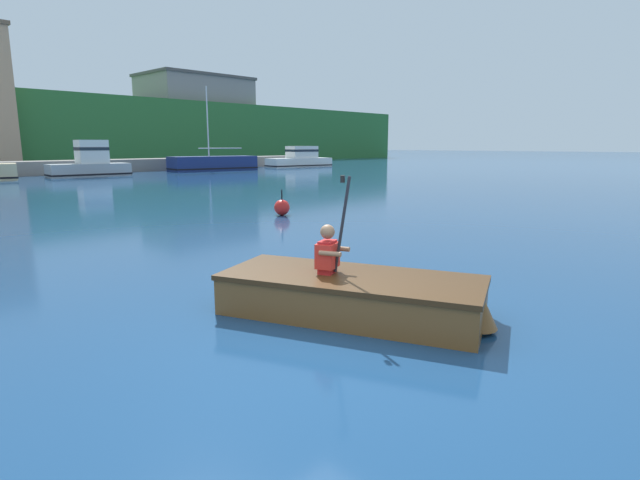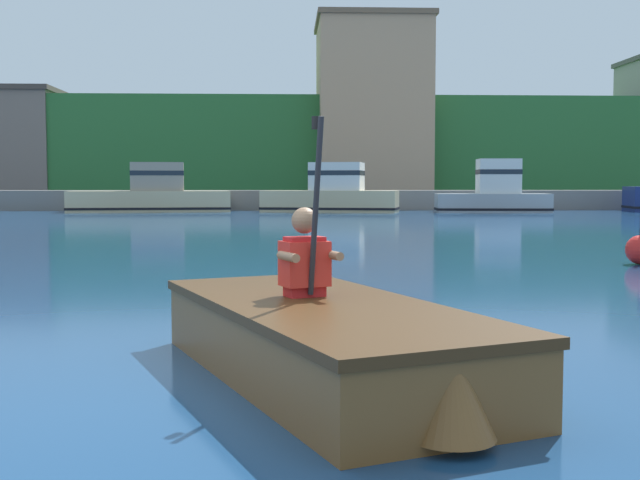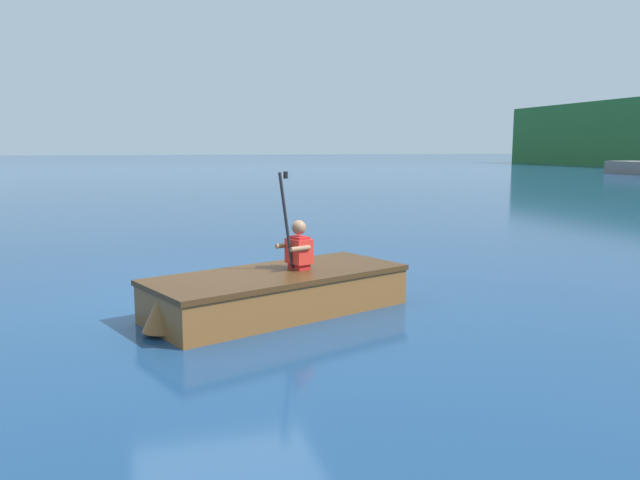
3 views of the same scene
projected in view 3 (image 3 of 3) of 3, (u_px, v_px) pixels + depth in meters
ground_plane at (227, 298)px, 7.91m from camera, size 300.00×300.00×0.00m
rowboat_foreground at (275, 290)px, 7.14m from camera, size 2.24×3.24×0.48m
person_paddler at (298, 247)px, 7.28m from camera, size 0.43×0.42×1.14m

